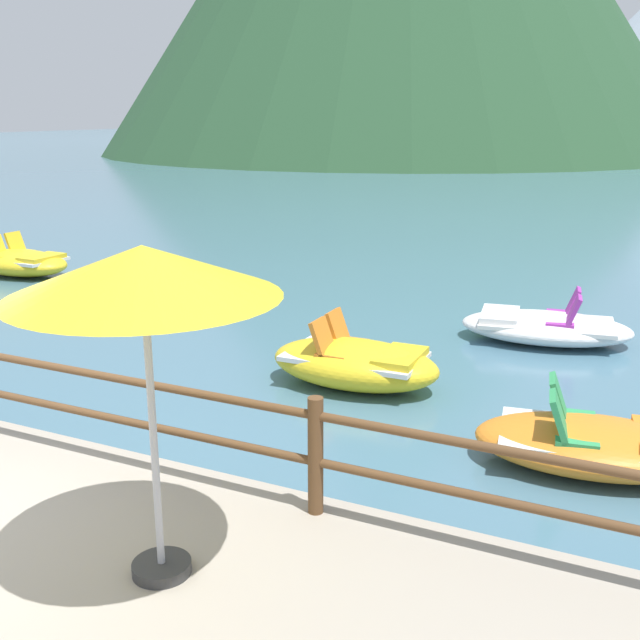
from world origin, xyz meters
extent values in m
plane|color=#477084|center=(0.00, 40.00, 0.00)|extent=(200.00, 200.00, 0.00)
cylinder|color=brown|center=(2.38, 1.55, 0.88)|extent=(0.12, 0.12, 0.95)
cylinder|color=brown|center=(0.00, 1.55, 1.21)|extent=(23.80, 0.07, 0.07)
cylinder|color=brown|center=(0.00, 1.55, 0.83)|extent=(23.80, 0.07, 0.07)
cylinder|color=#B2B2B7|center=(1.79, 0.38, 1.40)|extent=(0.05, 0.05, 2.00)
cone|color=yellow|center=(1.79, 0.38, 2.48)|extent=(1.70, 1.70, 0.32)
cylinder|color=#333333|center=(1.79, 0.38, 0.44)|extent=(0.40, 0.40, 0.08)
ellipsoid|color=yellow|center=(-8.06, 8.45, 0.27)|extent=(2.48, 1.34, 0.54)
cube|color=silver|center=(-8.06, 8.45, 0.36)|extent=(1.94, 1.10, 0.06)
cube|color=yellow|center=(-8.25, 8.20, 0.43)|extent=(0.41, 0.41, 0.08)
cube|color=yellow|center=(-8.23, 8.72, 0.43)|extent=(0.41, 0.41, 0.08)
cube|color=yellow|center=(-8.41, 8.72, 0.65)|extent=(0.21, 0.40, 0.43)
cube|color=yellow|center=(-7.38, 8.44, 0.42)|extent=(0.56, 0.92, 0.12)
ellipsoid|color=orange|center=(4.16, 4.14, 0.23)|extent=(2.47, 1.62, 0.46)
cube|color=silver|center=(4.16, 4.14, 0.31)|extent=(1.93, 1.31, 0.06)
cube|color=#339956|center=(4.03, 3.87, 0.38)|extent=(0.46, 0.46, 0.08)
cube|color=#339956|center=(3.85, 3.84, 0.60)|extent=(0.27, 0.43, 0.43)
cube|color=#339956|center=(3.95, 4.37, 0.38)|extent=(0.46, 0.46, 0.08)
cube|color=#339956|center=(3.77, 4.34, 0.60)|extent=(0.27, 0.43, 0.43)
ellipsoid|color=yellow|center=(1.13, 5.27, 0.29)|extent=(2.24, 1.27, 0.59)
cube|color=silver|center=(1.13, 5.27, 0.40)|extent=(1.75, 1.04, 0.06)
cube|color=orange|center=(0.97, 5.02, 0.47)|extent=(0.41, 0.41, 0.08)
cube|color=orange|center=(0.79, 5.02, 0.69)|extent=(0.21, 0.40, 0.43)
cube|color=orange|center=(0.96, 5.51, 0.47)|extent=(0.41, 0.41, 0.08)
cube|color=orange|center=(0.78, 5.51, 0.69)|extent=(0.21, 0.40, 0.43)
cube|color=yellow|center=(1.74, 5.28, 0.46)|extent=(0.50, 0.87, 0.12)
ellipsoid|color=white|center=(3.01, 8.31, 0.22)|extent=(2.71, 1.74, 0.44)
cube|color=silver|center=(3.01, 8.31, 0.30)|extent=(2.12, 1.41, 0.06)
cube|color=purple|center=(3.16, 8.61, 0.37)|extent=(0.46, 0.46, 0.08)
cube|color=purple|center=(3.34, 8.64, 0.59)|extent=(0.26, 0.43, 0.43)
cube|color=purple|center=(3.24, 8.07, 0.37)|extent=(0.46, 0.46, 0.08)
cube|color=purple|center=(3.42, 8.10, 0.59)|extent=(0.26, 0.43, 0.43)
cube|color=white|center=(2.32, 8.21, 0.36)|extent=(0.70, 1.04, 0.12)
cone|color=#284C2D|center=(-8.87, 67.15, 11.02)|extent=(27.44, 27.44, 22.04)
camera|label=1|loc=(4.69, -3.20, 3.41)|focal=42.53mm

